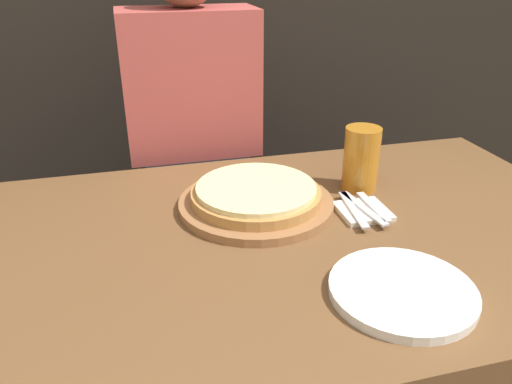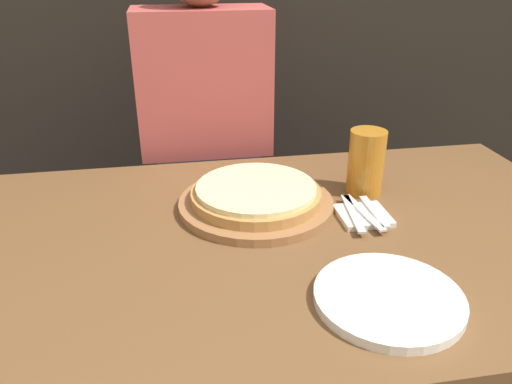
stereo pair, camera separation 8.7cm
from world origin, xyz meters
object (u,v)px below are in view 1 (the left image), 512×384
at_px(pizza_on_board, 256,198).
at_px(beer_glass, 361,156).
at_px(dinner_plate, 402,291).
at_px(dinner_knife, 363,208).
at_px(spoon, 373,207).
at_px(diner_person, 196,174).
at_px(fork, 353,209).

relative_size(pizza_on_board, beer_glass, 2.25).
relative_size(dinner_plate, dinner_knife, 1.45).
distance_m(dinner_knife, spoon, 0.02).
bearing_deg(diner_person, spoon, -59.15).
bearing_deg(fork, dinner_knife, 0.00).
relative_size(dinner_plate, spoon, 1.72).
distance_m(pizza_on_board, diner_person, 0.49).
height_order(pizza_on_board, beer_glass, beer_glass).
bearing_deg(spoon, beer_glass, 79.50).
relative_size(dinner_knife, diner_person, 0.13).
bearing_deg(fork, diner_person, 116.90).
bearing_deg(dinner_knife, beer_glass, 69.11).
distance_m(dinner_plate, fork, 0.30).
xyz_separation_m(dinner_plate, spoon, (0.09, 0.29, 0.01)).
bearing_deg(pizza_on_board, beer_glass, 7.30).
bearing_deg(pizza_on_board, spoon, -19.92).
height_order(spoon, diner_person, diner_person).
distance_m(dinner_plate, diner_person, 0.89).
bearing_deg(dinner_knife, diner_person, 118.91).
bearing_deg(dinner_plate, dinner_knife, 77.16).
relative_size(beer_glass, dinner_knife, 0.91).
height_order(pizza_on_board, dinner_plate, pizza_on_board).
bearing_deg(spoon, dinner_plate, -107.39).
height_order(beer_glass, spoon, beer_glass).
relative_size(dinner_plate, diner_person, 0.19).
relative_size(pizza_on_board, spoon, 2.42).
bearing_deg(diner_person, fork, -63.10).
bearing_deg(diner_person, beer_glass, -50.30).
xyz_separation_m(dinner_plate, fork, (0.04, 0.29, 0.01)).
bearing_deg(pizza_on_board, diner_person, 99.59).
relative_size(pizza_on_board, dinner_knife, 2.05).
bearing_deg(spoon, pizza_on_board, 160.08).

